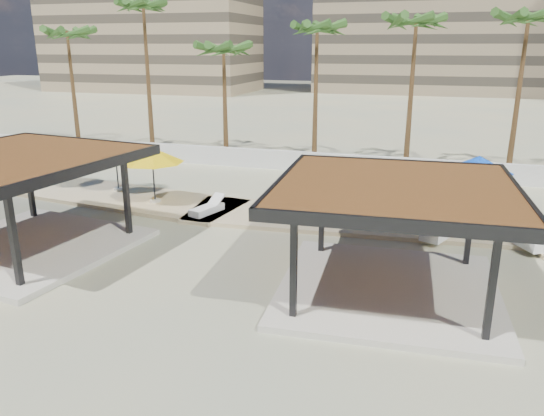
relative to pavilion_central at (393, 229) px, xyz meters
The scene contains 19 objects.
ground 4.18m from the pavilion_central, behind, with size 200.00×200.00×0.00m, color #C6B683.
promenade 7.76m from the pavilion_central, 102.13° to the left, with size 44.45×7.97×0.24m.
boundary_wall 16.12m from the pavilion_central, 102.86° to the left, with size 56.00×0.30×1.20m, color silver.
building_mid 78.58m from the pavilion_central, 89.68° to the left, with size 38.00×16.00×30.40m.
pavilion_central is the anchor object (origin of this frame).
pavilion_west 13.48m from the pavilion_central, behind, with size 8.26×8.26×3.73m.
umbrella_a 16.56m from the pavilion_central, 152.22° to the left, with size 3.70×3.70×2.58m.
umbrella_b 13.34m from the pavilion_central, 151.62° to the left, with size 3.62×3.62×2.68m.
umbrella_d 9.33m from the pavilion_central, 71.50° to the left, with size 3.01×3.01×2.66m.
umbrella_f 20.18m from the pavilion_central, 157.47° to the left, with size 3.03×3.03×2.64m.
lounger_a 10.35m from the pavilion_central, 147.48° to the left, with size 1.15×2.00×0.72m.
lounger_b 5.97m from the pavilion_central, 74.01° to the left, with size 1.65×2.49×0.90m.
lounger_c 7.35m from the pavilion_central, 50.21° to the left, with size 1.79×2.37×0.87m.
palm_a 30.97m from the pavilion_central, 143.86° to the left, with size 3.00×3.00×9.10m.
palm_b 27.15m from the pavilion_central, 135.36° to the left, with size 3.00×3.00×10.86m.
palm_c 22.27m from the pavilion_central, 125.32° to the left, with size 3.00×3.00×8.06m.
palm_d 20.57m from the pavilion_central, 109.51° to the left, with size 3.00×3.00×9.32m.
palm_e 19.12m from the pavilion_central, 91.81° to the left, with size 3.00×3.00×9.63m.
palm_f 20.09m from the pavilion_central, 73.43° to the left, with size 3.00×3.00×9.77m.
Camera 1 is at (4.51, -15.27, 7.49)m, focal length 35.00 mm.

